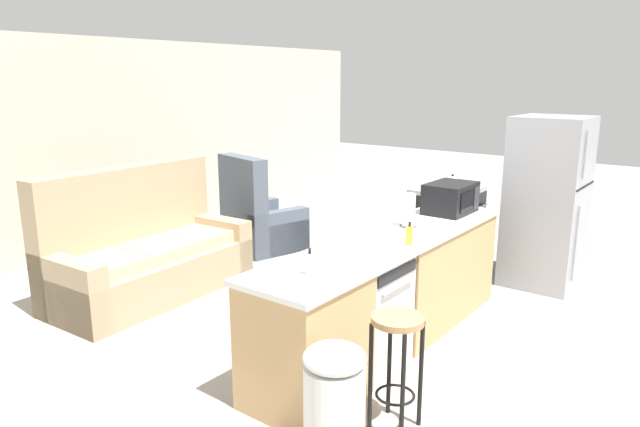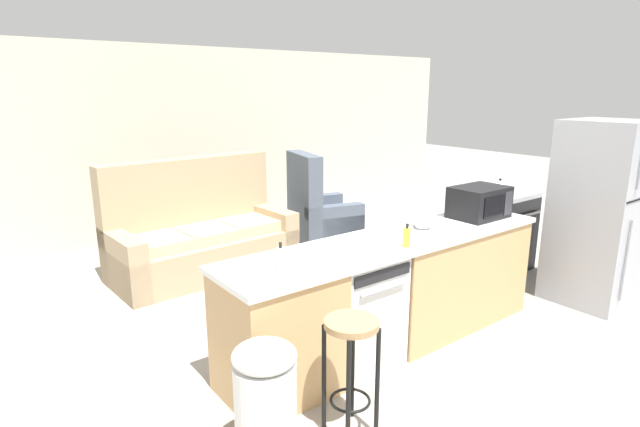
{
  "view_description": "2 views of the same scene",
  "coord_description": "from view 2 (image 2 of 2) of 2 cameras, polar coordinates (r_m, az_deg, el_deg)",
  "views": [
    {
      "loc": [
        -3.61,
        -2.18,
        2.13
      ],
      "look_at": [
        0.11,
        0.67,
        1.0
      ],
      "focal_mm": 32.0,
      "sensor_mm": 36.0,
      "label": 1
    },
    {
      "loc": [
        -2.55,
        -2.6,
        2.03
      ],
      "look_at": [
        0.01,
        0.77,
        0.97
      ],
      "focal_mm": 28.0,
      "sensor_mm": 36.0,
      "label": 2
    }
  ],
  "objects": [
    {
      "name": "ground_plane",
      "position": [
        4.17,
        6.49,
        -15.1
      ],
      "size": [
        24.0,
        24.0,
        0.0
      ],
      "primitive_type": "plane",
      "color": "gray"
    },
    {
      "name": "wall_back",
      "position": [
        7.41,
        -14.58,
        8.02
      ],
      "size": [
        10.0,
        0.06,
        2.6
      ],
      "color": "beige",
      "rests_on": "ground_plane"
    },
    {
      "name": "kitchen_counter",
      "position": [
        4.14,
        9.08,
        -8.95
      ],
      "size": [
        2.94,
        0.66,
        0.9
      ],
      "color": "tan",
      "rests_on": "ground_plane"
    },
    {
      "name": "dishwasher",
      "position": [
        3.83,
        3.91,
        -10.78
      ],
      "size": [
        0.58,
        0.61,
        0.84
      ],
      "color": "white",
      "rests_on": "ground_plane"
    },
    {
      "name": "stove_range",
      "position": [
        6.04,
        19.3,
        -1.85
      ],
      "size": [
        0.76,
        0.68,
        0.9
      ],
      "color": "black",
      "rests_on": "ground_plane"
    },
    {
      "name": "refrigerator",
      "position": [
        5.44,
        29.27,
        0.03
      ],
      "size": [
        0.72,
        0.73,
        1.75
      ],
      "color": "#A8AAB2",
      "rests_on": "ground_plane"
    },
    {
      "name": "microwave",
      "position": [
        4.69,
        17.74,
        1.24
      ],
      "size": [
        0.5,
        0.37,
        0.28
      ],
      "color": "black",
      "rests_on": "kitchen_counter"
    },
    {
      "name": "sink_faucet",
      "position": [
        4.07,
        8.12,
        -0.23
      ],
      "size": [
        0.07,
        0.18,
        0.3
      ],
      "color": "silver",
      "rests_on": "kitchen_counter"
    },
    {
      "name": "paper_towel_roll",
      "position": [
        4.2,
        11.63,
        0.14
      ],
      "size": [
        0.14,
        0.14,
        0.28
      ],
      "color": "#4C4C51",
      "rests_on": "kitchen_counter"
    },
    {
      "name": "soap_bottle",
      "position": [
        3.71,
        9.89,
        -2.68
      ],
      "size": [
        0.06,
        0.06,
        0.18
      ],
      "color": "yellow",
      "rests_on": "kitchen_counter"
    },
    {
      "name": "dish_soap_bottle",
      "position": [
        3.23,
        -4.51,
        -5.06
      ],
      "size": [
        0.06,
        0.06,
        0.18
      ],
      "color": "silver",
      "rests_on": "kitchen_counter"
    },
    {
      "name": "kettle",
      "position": [
        5.72,
        19.85,
        2.74
      ],
      "size": [
        0.21,
        0.17,
        0.19
      ],
      "color": "silver",
      "rests_on": "stove_range"
    },
    {
      "name": "bar_stool",
      "position": [
        3.02,
        3.56,
        -15.6
      ],
      "size": [
        0.32,
        0.32,
        0.74
      ],
      "color": "tan",
      "rests_on": "ground_plane"
    },
    {
      "name": "trash_bin",
      "position": [
        2.89,
        -6.22,
        -20.87
      ],
      "size": [
        0.35,
        0.35,
        0.74
      ],
      "color": "white",
      "rests_on": "ground_plane"
    },
    {
      "name": "couch",
      "position": [
        5.82,
        -13.61,
        -2.63
      ],
      "size": [
        2.05,
        1.01,
        1.27
      ],
      "color": "tan",
      "rests_on": "ground_plane"
    },
    {
      "name": "armchair",
      "position": [
        6.81,
        -0.22,
        -0.16
      ],
      "size": [
        0.99,
        1.03,
        1.2
      ],
      "color": "#515B6B",
      "rests_on": "ground_plane"
    }
  ]
}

